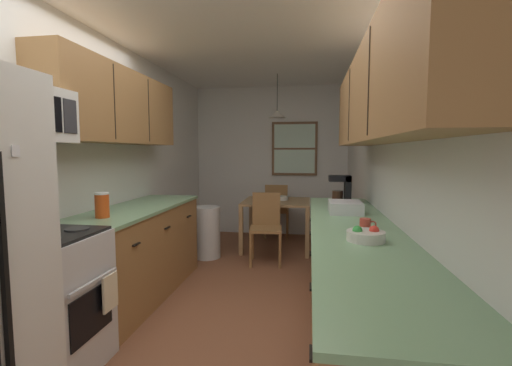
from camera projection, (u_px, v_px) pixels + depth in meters
The scene contains 24 objects.
ground_plane at pixel (242, 292), 3.59m from camera, with size 12.00×12.00×0.00m, color brown.
wall_left at pixel (117, 167), 3.69m from camera, with size 0.10×9.00×2.55m, color silver.
wall_right at pixel (383, 169), 3.27m from camera, with size 0.10×9.00×2.55m, color silver.
wall_back at pixel (271, 161), 6.09m from camera, with size 4.40×0.10×2.55m, color silver.
ceiling_slab at pixel (241, 32), 3.36m from camera, with size 4.40×9.00×0.08m, color white.
stove_range at pixel (46, 302), 2.24m from camera, with size 0.66×0.60×1.10m.
microwave_over_range at pixel (20, 114), 2.15m from camera, with size 0.39×0.61×0.35m.
counter_left at pixel (138, 252), 3.45m from camera, with size 0.64×1.86×0.90m.
upper_cabinets_left at pixel (117, 107), 3.30m from camera, with size 0.33×1.94×0.69m.
counter_right at pixel (354, 289), 2.51m from camera, with size 0.64×3.21×0.90m.
upper_cabinets_right at pixel (382, 95), 2.32m from camera, with size 0.33×2.89×0.63m.
dining_table at pixel (277, 207), 5.15m from camera, with size 0.97×0.89×0.72m.
dining_chair_near at pixel (266, 224), 4.53m from camera, with size 0.43×0.43×0.90m.
dining_chair_far at pixel (276, 208), 5.81m from camera, with size 0.42×0.42×0.90m.
pendant_light at pixel (277, 114), 5.03m from camera, with size 0.25×0.25×0.62m.
back_window at pixel (294, 149), 5.94m from camera, with size 0.77×0.05×0.91m.
trash_bin at pixel (207, 232), 4.74m from camera, with size 0.36×0.36×0.70m, color silver.
storage_canister at pixel (102, 205), 2.84m from camera, with size 0.11×0.11×0.21m.
dish_towel at pixel (110, 292), 2.33m from camera, with size 0.02×0.16×0.24m, color beige.
coffee_maker at pixel (343, 189), 3.61m from camera, with size 0.22×0.18×0.29m.
mug_by_coffeemaker at pixel (366, 225), 2.35m from camera, with size 0.11×0.07×0.09m.
fruit_bowl at pixel (366, 235), 2.10m from camera, with size 0.23×0.23×0.09m.
dish_rack at pixel (345, 207), 3.07m from camera, with size 0.28×0.34×0.10m, color silver.
table_serving_bowl at pixel (282, 198), 5.19m from camera, with size 0.18×0.18×0.06m, color silver.
Camera 1 is at (0.67, -2.42, 1.44)m, focal length 24.48 mm.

